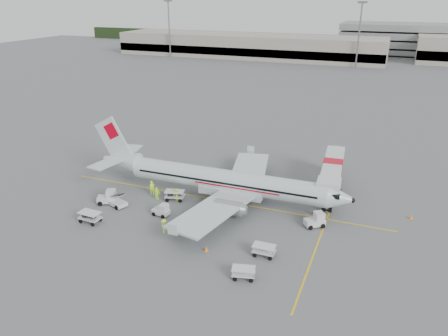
# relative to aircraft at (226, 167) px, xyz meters

# --- Properties ---
(ground) EXTENTS (360.00, 360.00, 0.00)m
(ground) POSITION_rel_aircraft_xyz_m (-0.92, -0.42, -4.72)
(ground) COLOR #56595B
(stripe_lead) EXTENTS (44.00, 0.20, 0.01)m
(stripe_lead) POSITION_rel_aircraft_xyz_m (-0.92, -0.42, -4.71)
(stripe_lead) COLOR yellow
(stripe_lead) RESTS_ON ground
(stripe_cross) EXTENTS (0.20, 20.00, 0.01)m
(stripe_cross) POSITION_rel_aircraft_xyz_m (13.08, -8.42, -4.71)
(stripe_cross) COLOR yellow
(stripe_cross) RESTS_ON ground
(terminal_west) EXTENTS (110.00, 22.00, 9.00)m
(terminal_west) POSITION_rel_aircraft_xyz_m (-40.92, 129.58, -0.22)
(terminal_west) COLOR gray
(terminal_west) RESTS_ON ground
(parking_garage) EXTENTS (62.00, 24.00, 14.00)m
(parking_garage) POSITION_rel_aircraft_xyz_m (24.08, 159.58, 2.28)
(parking_garage) COLOR slate
(parking_garage) RESTS_ON ground
(treeline) EXTENTS (300.00, 3.00, 6.00)m
(treeline) POSITION_rel_aircraft_xyz_m (-0.92, 174.58, -1.72)
(treeline) COLOR black
(treeline) RESTS_ON ground
(mast_west) EXTENTS (3.20, 1.20, 22.00)m
(mast_west) POSITION_rel_aircraft_xyz_m (-70.92, 117.58, 6.28)
(mast_west) COLOR slate
(mast_west) RESTS_ON ground
(mast_center) EXTENTS (3.20, 1.20, 22.00)m
(mast_center) POSITION_rel_aircraft_xyz_m (4.08, 117.58, 6.28)
(mast_center) COLOR slate
(mast_center) RESTS_ON ground
(aircraft) EXTENTS (34.44, 27.09, 9.44)m
(aircraft) POSITION_rel_aircraft_xyz_m (0.00, 0.00, 0.00)
(aircraft) COLOR silver
(aircraft) RESTS_ON ground
(jet_bridge) EXTENTS (4.51, 17.22, 4.47)m
(jet_bridge) POSITION_rel_aircraft_xyz_m (12.25, 7.74, -2.48)
(jet_bridge) COLOR silver
(jet_bridge) RESTS_ON ground
(belt_loader) EXTENTS (4.91, 3.19, 2.49)m
(belt_loader) POSITION_rel_aircraft_xyz_m (-12.67, -6.50, -3.47)
(belt_loader) COLOR silver
(belt_loader) RESTS_ON ground
(tug_fore) EXTENTS (2.58, 2.36, 1.74)m
(tug_fore) POSITION_rel_aircraft_xyz_m (12.02, -2.66, -3.85)
(tug_fore) COLOR silver
(tug_fore) RESTS_ON ground
(tug_mid) EXTENTS (2.12, 1.36, 1.55)m
(tug_mid) POSITION_rel_aircraft_xyz_m (-5.86, -6.79, -3.94)
(tug_mid) COLOR silver
(tug_mid) RESTS_ON ground
(tug_aft) EXTENTS (2.76, 2.26, 1.85)m
(tug_aft) POSITION_rel_aircraft_xyz_m (-13.87, -6.48, -3.79)
(tug_aft) COLOR silver
(tug_aft) RESTS_ON ground
(cart_loaded_a) EXTENTS (2.64, 1.66, 1.34)m
(cart_loaded_a) POSITION_rel_aircraft_xyz_m (-12.76, -11.41, -4.05)
(cart_loaded_a) COLOR silver
(cart_loaded_a) RESTS_ON ground
(cart_loaded_b) EXTENTS (2.77, 2.04, 1.30)m
(cart_loaded_b) POSITION_rel_aircraft_xyz_m (-6.25, -2.42, -4.07)
(cart_loaded_b) COLOR silver
(cart_loaded_b) RESTS_ON ground
(cart_empty_a) EXTENTS (2.44, 1.79, 1.15)m
(cart_empty_a) POSITION_rel_aircraft_xyz_m (7.63, -15.00, -4.14)
(cart_empty_a) COLOR silver
(cart_empty_a) RESTS_ON ground
(cart_empty_b) EXTENTS (2.34, 1.40, 1.21)m
(cart_empty_b) POSITION_rel_aircraft_xyz_m (8.32, -10.62, -4.11)
(cart_empty_b) COLOR silver
(cart_empty_b) RESTS_ON ground
(cone_nose) EXTENTS (0.43, 0.43, 0.70)m
(cone_nose) POSITION_rel_aircraft_xyz_m (22.46, 3.41, -4.37)
(cone_nose) COLOR orange
(cone_nose) RESTS_ON ground
(cone_port) EXTENTS (0.36, 0.36, 0.58)m
(cone_port) POSITION_rel_aircraft_xyz_m (-0.93, 14.76, -4.43)
(cone_port) COLOR orange
(cone_port) RESTS_ON ground
(cone_stbd) EXTENTS (0.39, 0.39, 0.64)m
(cone_stbd) POSITION_rel_aircraft_xyz_m (2.47, -12.07, -4.40)
(cone_stbd) COLOR orange
(cone_stbd) RESTS_ON ground
(crew_a) EXTENTS (0.79, 0.82, 1.90)m
(crew_a) POSITION_rel_aircraft_xyz_m (-9.91, -1.92, -3.77)
(crew_a) COLOR #BEFE25
(crew_a) RESTS_ON ground
(crew_b) EXTENTS (1.00, 1.06, 1.73)m
(crew_b) POSITION_rel_aircraft_xyz_m (-5.96, -2.59, -3.86)
(crew_b) COLOR #BEFE25
(crew_b) RESTS_ON ground
(crew_c) EXTENTS (0.88, 1.20, 1.66)m
(crew_c) POSITION_rel_aircraft_xyz_m (-3.51, -10.25, -3.89)
(crew_c) COLOR #BEFE25
(crew_c) RESTS_ON ground
(crew_d) EXTENTS (1.03, 0.50, 1.71)m
(crew_d) POSITION_rel_aircraft_xyz_m (-8.51, -3.10, -3.86)
(crew_d) COLOR #BEFE25
(crew_d) RESTS_ON ground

